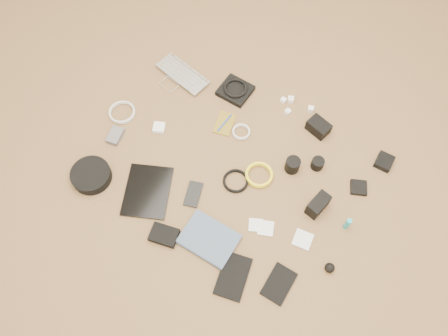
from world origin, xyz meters
The scene contains 33 objects.
laptop centered at (-0.51, 0.35, 0.01)m, with size 0.31×0.22×0.02m, color silver.
headphone_pouch centered at (-0.19, 0.44, 0.01)m, with size 0.16×0.15×0.03m, color black.
headphones centered at (-0.19, 0.44, 0.04)m, with size 0.13×0.13×0.02m, color black.
charger_a centered at (0.07, 0.51, 0.01)m, with size 0.03×0.03×0.03m, color white.
charger_b centered at (0.10, 0.53, 0.01)m, with size 0.03×0.03×0.03m, color white.
charger_c centered at (0.22, 0.53, 0.01)m, with size 0.03×0.03×0.03m, color white.
charger_d centered at (0.12, 0.46, 0.01)m, with size 0.03×0.03×0.03m, color white.
dslr_camera centered at (0.30, 0.44, 0.03)m, with size 0.11×0.08×0.07m, color black.
lens_pouch centered at (0.67, 0.42, 0.02)m, with size 0.08×0.09×0.03m, color black.
notebook_olive centered at (-0.14, 0.23, 0.00)m, with size 0.09×0.14×0.01m, color olive.
pen_blue centered at (-0.14, 0.23, 0.01)m, with size 0.01×0.01×0.12m, color #153BB2.
cable_white_a centered at (-0.04, 0.23, 0.01)m, with size 0.10×0.10×0.01m, color silver.
lens_a centered at (0.28, 0.17, 0.04)m, with size 0.07×0.07×0.08m, color black.
lens_b centered at (0.38, 0.24, 0.03)m, with size 0.06×0.06×0.06m, color black.
card_reader centered at (0.61, 0.23, 0.01)m, with size 0.08×0.08×0.02m, color black.
power_brick centered at (-0.42, 0.03, 0.01)m, with size 0.06×0.06×0.03m, color white.
cable_white_b centered at (-0.65, 0.02, 0.01)m, with size 0.14×0.14×0.01m, color silver.
cable_black centered at (0.07, -0.03, 0.01)m, with size 0.13×0.13×0.01m, color black.
cable_yellow centered at (0.16, 0.05, 0.01)m, with size 0.14×0.14×0.02m, color yellow.
flash centered at (0.48, 0.03, 0.04)m, with size 0.06×0.12×0.09m, color black.
lens_cleaner centered at (0.63, 0.02, 0.04)m, with size 0.02×0.02×0.08m, color teal.
battery_charger centered at (-0.59, -0.12, 0.01)m, with size 0.06×0.10×0.03m, color #59595E.
tablet centered at (-0.27, -0.29, 0.01)m, with size 0.21×0.28×0.01m, color black.
phone centered at (-0.07, -0.20, 0.01)m, with size 0.07×0.13×0.01m, color black.
filter_case_left centered at (0.26, -0.19, 0.00)m, with size 0.06×0.06×0.01m, color silver.
filter_case_mid centered at (0.31, -0.18, 0.01)m, with size 0.07×0.07×0.01m, color silver.
filter_case_right centered at (0.49, -0.14, 0.01)m, with size 0.08×0.08×0.01m, color silver.
air_blower centered at (0.64, -0.20, 0.02)m, with size 0.05×0.05×0.05m, color black.
headphone_case centered at (-0.55, -0.36, 0.03)m, with size 0.19×0.19×0.05m, color black.
drive_case centered at (-0.08, -0.44, 0.02)m, with size 0.13×0.09×0.03m, color black.
paperback centered at (0.11, -0.45, 0.01)m, with size 0.19×0.25×0.02m, color #3F516C.
notebook_black_a centered at (0.29, -0.45, 0.01)m, with size 0.12×0.20×0.01m, color black.
notebook_black_b centered at (0.48, -0.38, 0.01)m, with size 0.11×0.16×0.01m, color black.
Camera 1 is at (0.47, -0.85, 1.95)m, focal length 35.00 mm.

